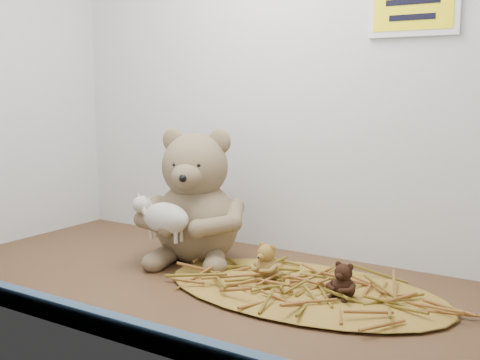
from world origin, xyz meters
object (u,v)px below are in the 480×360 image
Objects in this scene: main_teddy at (196,195)px; mini_teddy_tan at (267,260)px; mini_teddy_brown at (344,279)px; toy_lamb at (166,218)px.

mini_teddy_tan is (21.58, -5.94, -9.96)cm from main_teddy.
main_teddy reaches higher than mini_teddy_brown.
main_teddy is 40.65cm from mini_teddy_brown.
main_teddy is 4.46× the size of mini_teddy_brown.
mini_teddy_brown is (16.95, -1.87, -0.36)cm from mini_teddy_tan.
main_teddy is at bearing 174.88° from mini_teddy_brown.
mini_teddy_tan is at bearing -179.96° from mini_teddy_brown.
toy_lamb is (0.00, -10.55, -3.36)cm from main_teddy.
toy_lamb is 2.16× the size of mini_teddy_brown.
mini_teddy_tan is at bearing -36.65° from main_teddy.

